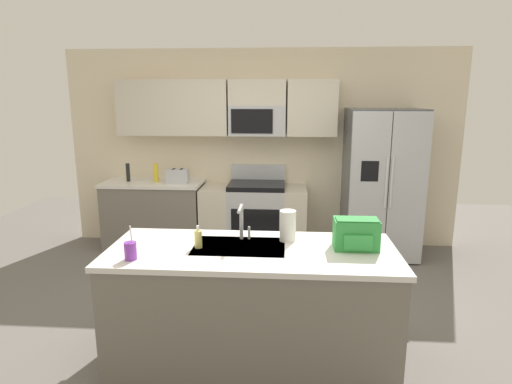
{
  "coord_description": "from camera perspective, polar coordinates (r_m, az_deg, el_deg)",
  "views": [
    {
      "loc": [
        0.32,
        -3.6,
        1.99
      ],
      "look_at": [
        0.02,
        0.6,
        1.05
      ],
      "focal_mm": 30.04,
      "sensor_mm": 36.0,
      "label": 1
    }
  ],
  "objects": [
    {
      "name": "drink_cup_purple",
      "position": [
        3.07,
        -16.37,
        -7.5
      ],
      "size": [
        0.08,
        0.08,
        0.24
      ],
      "color": "purple",
      "rests_on": "island_counter"
    },
    {
      "name": "ground_plane",
      "position": [
        4.13,
        -0.97,
        -16.24
      ],
      "size": [
        9.0,
        9.0,
        0.0
      ],
      "primitive_type": "plane",
      "color": "#66605B",
      "rests_on": "ground"
    },
    {
      "name": "sink_faucet",
      "position": [
        3.3,
        -1.91,
        -3.64
      ],
      "size": [
        0.08,
        0.21,
        0.28
      ],
      "color": "#B7BABF",
      "rests_on": "island_counter"
    },
    {
      "name": "soap_dispenser",
      "position": [
        3.19,
        -7.71,
        -6.2
      ],
      "size": [
        0.06,
        0.06,
        0.17
      ],
      "color": "#D8CC66",
      "rests_on": "island_counter"
    },
    {
      "name": "kitchen_wall_unit",
      "position": [
        5.73,
        -0.63,
        7.4
      ],
      "size": [
        5.2,
        0.43,
        2.6
      ],
      "color": "beige",
      "rests_on": "ground"
    },
    {
      "name": "bottle_yellow",
      "position": [
        5.73,
        -13.17,
        2.5
      ],
      "size": [
        0.06,
        0.06,
        0.24
      ],
      "primitive_type": "cylinder",
      "color": "yellow",
      "rests_on": "back_counter"
    },
    {
      "name": "paper_towel_roll",
      "position": [
        3.31,
        4.25,
        -4.5
      ],
      "size": [
        0.12,
        0.12,
        0.24
      ],
      "primitive_type": "cylinder",
      "color": "white",
      "rests_on": "island_counter"
    },
    {
      "name": "island_counter",
      "position": [
        3.35,
        -0.53,
        -14.75
      ],
      "size": [
        2.12,
        0.87,
        0.9
      ],
      "color": "slate",
      "rests_on": "ground"
    },
    {
      "name": "range_oven",
      "position": [
        5.64,
        -0.28,
        -3.34
      ],
      "size": [
        1.36,
        0.61,
        1.1
      ],
      "color": "#B7BABF",
      "rests_on": "ground"
    },
    {
      "name": "backpack",
      "position": [
        3.22,
        13.19,
        -5.37
      ],
      "size": [
        0.32,
        0.22,
        0.23
      ],
      "color": "green",
      "rests_on": "island_counter"
    },
    {
      "name": "back_counter",
      "position": [
        5.88,
        -13.35,
        -2.93
      ],
      "size": [
        1.29,
        0.63,
        0.9
      ],
      "color": "slate",
      "rests_on": "ground"
    },
    {
      "name": "pepper_mill",
      "position": [
        5.87,
        -16.68,
        2.52
      ],
      "size": [
        0.05,
        0.05,
        0.24
      ],
      "primitive_type": "cylinder",
      "color": "black",
      "rests_on": "back_counter"
    },
    {
      "name": "toaster",
      "position": [
        5.62,
        -10.37,
        2.13
      ],
      "size": [
        0.28,
        0.16,
        0.18
      ],
      "color": "#B7BABF",
      "rests_on": "back_counter"
    },
    {
      "name": "refrigerator",
      "position": [
        5.57,
        16.36,
        1.04
      ],
      "size": [
        0.9,
        0.76,
        1.85
      ],
      "color": "#4C4F54",
      "rests_on": "ground"
    }
  ]
}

